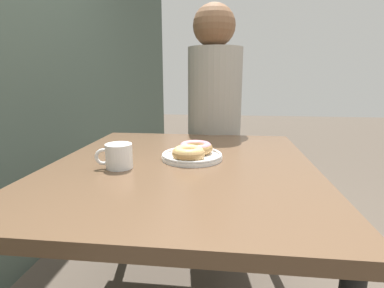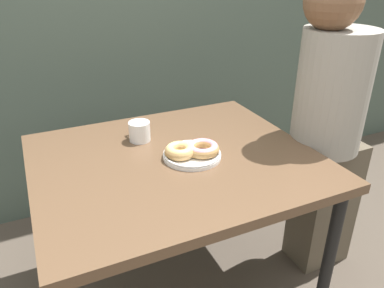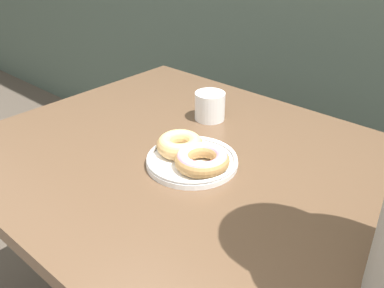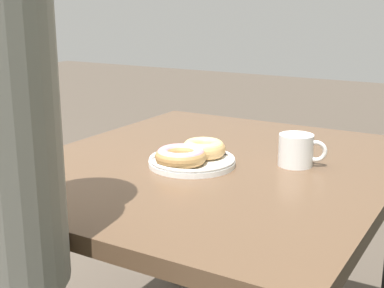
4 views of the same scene
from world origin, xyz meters
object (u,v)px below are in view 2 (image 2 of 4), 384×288
Objects in this scene: donut_plate at (192,151)px; person_figure at (328,130)px; coffee_mug at (139,131)px; dining_table at (175,172)px.

person_figure is (0.65, -0.06, -0.00)m from donut_plate.
donut_plate is 1.99× the size of coffee_mug.
dining_table is 0.12m from donut_plate.
person_figure reaches higher than coffee_mug.
dining_table is at bearing 152.59° from donut_plate.
donut_plate is at bearing -27.41° from dining_table.
dining_table is at bearing 172.68° from person_figure.
person_figure reaches higher than dining_table.
coffee_mug reaches higher than donut_plate.
coffee_mug is 0.09× the size of person_figure.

